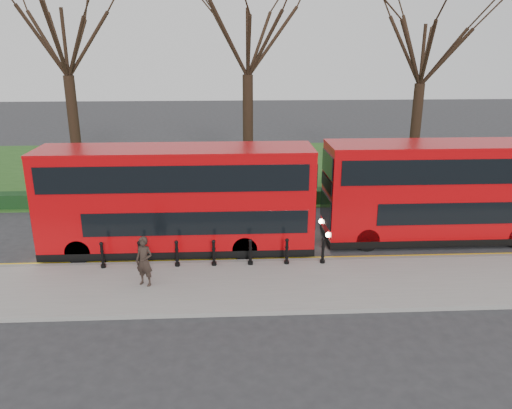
{
  "coord_description": "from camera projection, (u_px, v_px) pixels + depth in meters",
  "views": [
    {
      "loc": [
        0.96,
        -19.12,
        8.31
      ],
      "look_at": [
        1.98,
        0.5,
        2.0
      ],
      "focal_mm": 35.0,
      "sensor_mm": 36.0,
      "label": 1
    }
  ],
  "objects": [
    {
      "name": "bollard_row",
      "position": [
        214.0,
        253.0,
        19.21
      ],
      "size": [
        8.63,
        0.15,
        1.0
      ],
      "color": "black",
      "rests_on": "pavement"
    },
    {
      "name": "bus_lead",
      "position": [
        178.0,
        201.0,
        20.44
      ],
      "size": [
        11.06,
        2.54,
        4.4
      ],
      "color": "#AE060A",
      "rests_on": "ground"
    },
    {
      "name": "yellow_line_inner",
      "position": [
        209.0,
        260.0,
        20.2
      ],
      "size": [
        60.0,
        0.1,
        0.01
      ],
      "primitive_type": "cube",
      "color": "yellow",
      "rests_on": "ground"
    },
    {
      "name": "pedestrian",
      "position": [
        144.0,
        261.0,
        17.51
      ],
      "size": [
        0.78,
        0.67,
        1.81
      ],
      "primitive_type": "imported",
      "rotation": [
        0.0,
        0.0,
        -0.43
      ],
      "color": "black",
      "rests_on": "pavement"
    },
    {
      "name": "grass_verge",
      "position": [
        217.0,
        169.0,
        34.93
      ],
      "size": [
        60.0,
        18.0,
        0.06
      ],
      "primitive_type": "cube",
      "color": "#234B19",
      "rests_on": "ground"
    },
    {
      "name": "tree_mid",
      "position": [
        248.0,
        34.0,
        27.58
      ],
      "size": [
        7.79,
        7.79,
        12.16
      ],
      "color": "black",
      "rests_on": "ground"
    },
    {
      "name": "bus_rear",
      "position": [
        451.0,
        192.0,
        21.67
      ],
      "size": [
        10.95,
        2.51,
        4.36
      ],
      "color": "#AE060A",
      "rests_on": "ground"
    },
    {
      "name": "kerb",
      "position": [
        208.0,
        263.0,
        19.7
      ],
      "size": [
        60.0,
        0.25,
        0.16
      ],
      "primitive_type": "cube",
      "color": "slate",
      "rests_on": "ground"
    },
    {
      "name": "yellow_line_outer",
      "position": [
        208.0,
        262.0,
        20.01
      ],
      "size": [
        60.0,
        0.1,
        0.01
      ],
      "primitive_type": "cube",
      "color": "yellow",
      "rests_on": "ground"
    },
    {
      "name": "ground",
      "position": [
        209.0,
        255.0,
        20.68
      ],
      "size": [
        120.0,
        120.0,
        0.0
      ],
      "primitive_type": "plane",
      "color": "#28282B",
      "rests_on": "ground"
    },
    {
      "name": "tree_left",
      "position": [
        64.0,
        35.0,
        27.09
      ],
      "size": [
        7.77,
        7.77,
        12.14
      ],
      "color": "black",
      "rests_on": "ground"
    },
    {
      "name": "hedge",
      "position": [
        214.0,
        198.0,
        27.02
      ],
      "size": [
        60.0,
        0.9,
        0.8
      ],
      "primitive_type": "cube",
      "color": "black",
      "rests_on": "ground"
    },
    {
      "name": "tree_right",
      "position": [
        423.0,
        48.0,
        28.29
      ],
      "size": [
        7.17,
        7.17,
        11.21
      ],
      "color": "black",
      "rests_on": "ground"
    },
    {
      "name": "pavement",
      "position": [
        206.0,
        287.0,
        17.8
      ],
      "size": [
        60.0,
        4.0,
        0.15
      ],
      "primitive_type": "cube",
      "color": "gray",
      "rests_on": "ground"
    }
  ]
}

